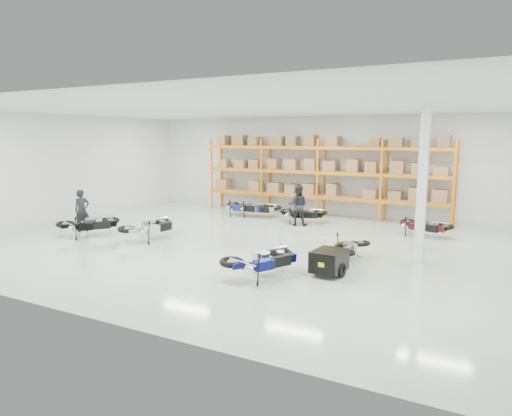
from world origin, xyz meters
The scene contains 14 objects.
room centered at (0.00, 0.00, 2.25)m, with size 18.00×18.00×18.00m.
pallet_rack centered at (0.00, 6.45, 2.26)m, with size 11.28×0.98×3.62m.
structural_column centered at (5.20, 0.50, 2.25)m, with size 0.25×0.25×4.50m, color white.
moto_blue_centre centered at (1.89, -2.98, 0.58)m, with size 0.84×1.90×1.16m, color #080B52, non-canonical shape.
moto_silver_left centered at (-3.56, -1.00, 0.59)m, with size 0.86×1.93×1.18m, color silver, non-canonical shape.
moto_black_far_left centered at (-5.91, -1.57, 0.58)m, with size 0.85×1.90×1.16m, color black, non-canonical shape.
moto_touring_right centered at (3.35, -0.43, 0.50)m, with size 0.72×1.62×0.99m, color black, non-canonical shape.
trailer centered at (3.35, -2.03, 0.39)m, with size 0.84×1.60×0.66m.
moto_back_a centered at (-2.99, 4.77, 0.55)m, with size 0.81×1.81×1.11m, color navy, non-canonical shape.
moto_back_b centered at (-2.37, 4.87, 0.54)m, with size 0.78×1.76×1.07m, color #9FA5A8, non-canonical shape.
moto_back_c centered at (-0.03, 4.46, 0.53)m, with size 0.77×1.73×1.06m, color black, non-canonical shape.
moto_back_d centered at (4.84, 4.09, 0.52)m, with size 0.75×1.69×1.03m, color #450D11, non-canonical shape.
person_left centered at (-6.82, -1.09, 0.81)m, with size 0.59×0.39×1.61m, color black.
person_back centered at (-0.04, 3.91, 0.82)m, with size 0.80×0.62×1.65m, color black.
Camera 1 is at (7.07, -13.09, 3.59)m, focal length 32.00 mm.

